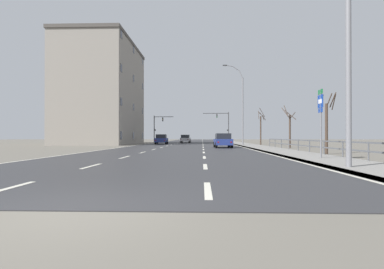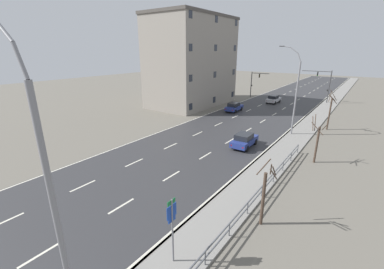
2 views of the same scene
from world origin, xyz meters
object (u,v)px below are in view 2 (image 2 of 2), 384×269
Objects in this scene: traffic_signal_left at (254,81)px; highway_sign at (172,223)px; street_lamp_foreground at (52,208)px; car_mid_centre at (234,107)px; street_lamp_midground at (295,93)px; traffic_signal_right at (324,82)px; brick_building at (192,62)px; car_far_left at (274,99)px; car_near_left at (244,140)px.

highway_sign is at bearing -71.95° from traffic_signal_left.
street_lamp_foreground is 38.84m from car_mid_centre.
traffic_signal_right is at bearing 91.21° from street_lamp_midground.
highway_sign is at bearing -55.89° from brick_building.
car_far_left is (-9.44, 43.51, -1.58)m from highway_sign.
traffic_signal_right is 0.36× the size of brick_building.
street_lamp_foreground reaches higher than car_near_left.
traffic_signal_right is at bearing 91.73° from highway_sign.
car_near_left is at bearing -111.66° from street_lamp_midground.
traffic_signal_right is 21.13m from car_mid_centre.
street_lamp_foreground reaches higher than highway_sign.
street_lamp_foreground is 2.71× the size of car_far_left.
street_lamp_midground reaches higher than car_mid_centre.
highway_sign is 44.55m from car_far_left.
street_lamp_foreground is at bearing -89.97° from street_lamp_midground.
brick_building reaches higher than traffic_signal_right.
brick_building reaches higher than street_lamp_foreground.
street_lamp_foreground is 2.73× the size of car_near_left.
car_far_left is 26.90m from car_near_left.
street_lamp_midground is at bearing -34.14° from car_mid_centre.
highway_sign reaches higher than car_near_left.
street_lamp_foreground reaches higher than car_far_left.
street_lamp_foreground is 5.73m from highway_sign.
car_far_left is at bearing 100.03° from car_near_left.
street_lamp_midground is 0.61× the size of brick_building.
car_mid_centre is (2.95, -15.76, -2.86)m from traffic_signal_left.
car_near_left is at bearing 97.73° from street_lamp_foreground.
car_far_left is at bearing -142.13° from traffic_signal_right.
traffic_signal_right reaches higher than traffic_signal_left.
car_near_left is (5.52, -26.33, 0.00)m from car_far_left.
street_lamp_midground is 2.61× the size of car_near_left.
traffic_signal_right is (-1.50, 49.68, 1.90)m from highway_sign.
car_mid_centre is at bearing -102.95° from car_far_left.
street_lamp_foreground is 49.17m from car_far_left.
street_lamp_midground reaches higher than traffic_signal_right.
traffic_signal_left is at bearing 65.13° from brick_building.
street_lamp_midground is 2.91× the size of highway_sign.
traffic_signal_left reaches higher than car_far_left.
street_lamp_foreground is at bearing -101.52° from highway_sign.
brick_building is (-18.48, 15.90, 7.42)m from car_near_left.
traffic_signal_left is 0.32× the size of brick_building.
car_mid_centre and car_far_left have the same top height.
traffic_signal_right reaches higher than car_far_left.
highway_sign is 0.21× the size of brick_building.
street_lamp_foreground is at bearing -89.42° from traffic_signal_right.
street_lamp_foreground is 0.63× the size of brick_building.
street_lamp_midground is 25.09m from traffic_signal_right.
highway_sign is 17.69m from car_near_left.
car_mid_centre is (-11.65, 7.43, -4.48)m from street_lamp_midground.
street_lamp_midground is (-0.02, 29.31, -0.24)m from street_lamp_foreground.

